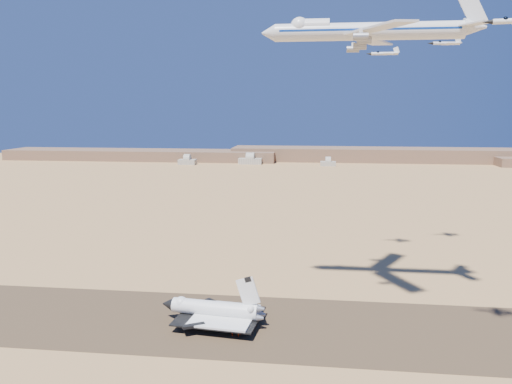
# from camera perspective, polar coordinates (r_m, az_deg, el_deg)

# --- Properties ---
(ground) EXTENTS (1200.00, 1200.00, 0.00)m
(ground) POSITION_cam_1_polar(r_m,az_deg,el_deg) (172.93, -2.00, -14.84)
(ground) COLOR tan
(ground) RESTS_ON ground
(runway) EXTENTS (600.00, 50.00, 0.06)m
(runway) POSITION_cam_1_polar(r_m,az_deg,el_deg) (172.92, -2.00, -14.83)
(runway) COLOR brown
(runway) RESTS_ON ground
(ridgeline) EXTENTS (960.00, 90.00, 18.00)m
(ridgeline) POSITION_cam_1_polar(r_m,az_deg,el_deg) (687.08, 10.26, 4.05)
(ridgeline) COLOR brown
(ridgeline) RESTS_ON ground
(hangars) EXTENTS (200.50, 29.50, 30.00)m
(hangars) POSITION_cam_1_polar(r_m,az_deg,el_deg) (643.65, -1.08, 3.59)
(hangars) COLOR #B5AFA0
(hangars) RESTS_ON ground
(shuttle) EXTENTS (35.92, 24.59, 17.64)m
(shuttle) POSITION_cam_1_polar(r_m,az_deg,el_deg) (171.66, -4.83, -13.33)
(shuttle) COLOR white
(shuttle) RESTS_ON runway
(carrier_747) EXTENTS (72.27, 56.16, 18.04)m
(carrier_747) POSITION_cam_1_polar(r_m,az_deg,el_deg) (175.17, 11.93, 17.52)
(carrier_747) COLOR silver
(crew_a) EXTENTS (0.53, 0.70, 1.73)m
(crew_a) POSITION_cam_1_polar(r_m,az_deg,el_deg) (165.35, -1.75, -15.68)
(crew_a) COLOR #F7490E
(crew_a) RESTS_ON runway
(crew_b) EXTENTS (0.62, 0.91, 1.73)m
(crew_b) POSITION_cam_1_polar(r_m,az_deg,el_deg) (163.91, -1.98, -15.92)
(crew_b) COLOR #F7490E
(crew_b) RESTS_ON runway
(crew_c) EXTENTS (1.10, 1.06, 1.73)m
(crew_c) POSITION_cam_1_polar(r_m,az_deg,el_deg) (164.39, -2.73, -15.84)
(crew_c) COLOR #F7490E
(crew_c) RESTS_ON runway
(chase_jet_d) EXTENTS (14.23, 7.58, 3.54)m
(chase_jet_d) POSITION_cam_1_polar(r_m,az_deg,el_deg) (229.15, 14.41, 15.09)
(chase_jet_d) COLOR silver
(chase_jet_e) EXTENTS (15.29, 8.48, 3.82)m
(chase_jet_e) POSITION_cam_1_polar(r_m,az_deg,el_deg) (248.26, 20.85, 15.61)
(chase_jet_e) COLOR silver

